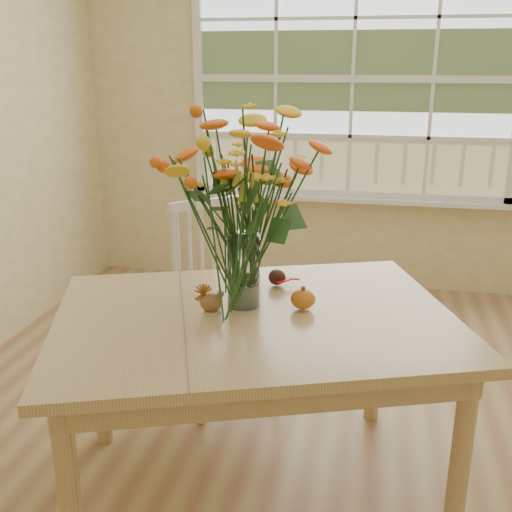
# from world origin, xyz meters

# --- Properties ---
(floor) EXTENTS (4.00, 4.50, 0.01)m
(floor) POSITION_xyz_m (0.00, 0.00, -0.01)
(floor) COLOR #996D4A
(floor) RESTS_ON ground
(wall_back) EXTENTS (4.00, 0.02, 2.70)m
(wall_back) POSITION_xyz_m (0.00, 2.25, 1.35)
(wall_back) COLOR #CFBE84
(wall_back) RESTS_ON floor
(window) EXTENTS (2.42, 0.12, 1.74)m
(window) POSITION_xyz_m (0.00, 2.21, 1.53)
(window) COLOR silver
(window) RESTS_ON wall_back
(dining_table) EXTENTS (1.72, 1.48, 0.78)m
(dining_table) POSITION_xyz_m (-0.20, -0.23, 0.69)
(dining_table) COLOR tan
(dining_table) RESTS_ON floor
(windsor_chair) EXTENTS (0.63, 0.63, 1.00)m
(windsor_chair) POSITION_xyz_m (-0.52, 0.50, 0.56)
(windsor_chair) COLOR white
(windsor_chair) RESTS_ON floor
(flower_vase) EXTENTS (0.58, 0.58, 0.69)m
(flower_vase) POSITION_xyz_m (-0.26, -0.16, 1.20)
(flower_vase) COLOR white
(flower_vase) RESTS_ON dining_table
(pumpkin) EXTENTS (0.09, 0.09, 0.07)m
(pumpkin) POSITION_xyz_m (-0.03, -0.15, 0.82)
(pumpkin) COLOR orange
(pumpkin) RESTS_ON dining_table
(turkey_figurine) EXTENTS (0.10, 0.09, 0.11)m
(turkey_figurine) POSITION_xyz_m (-0.35, -0.26, 0.82)
(turkey_figurine) COLOR #CCB78C
(turkey_figurine) RESTS_ON dining_table
(dark_gourd) EXTENTS (0.13, 0.10, 0.07)m
(dark_gourd) POSITION_xyz_m (-0.17, 0.08, 0.81)
(dark_gourd) COLOR #38160F
(dark_gourd) RESTS_ON dining_table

